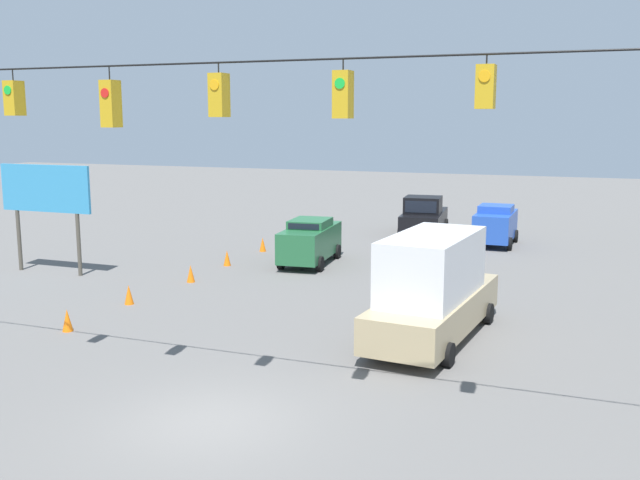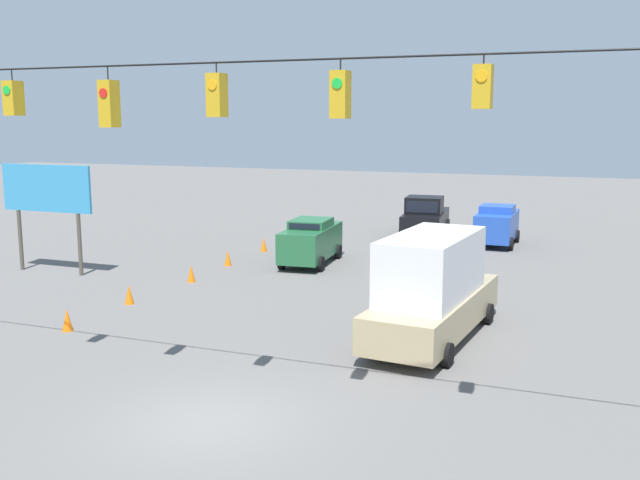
% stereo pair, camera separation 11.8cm
% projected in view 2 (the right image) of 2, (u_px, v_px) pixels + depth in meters
% --- Properties ---
extents(ground_plane, '(140.00, 140.00, 0.00)m').
position_uv_depth(ground_plane, '(208.00, 422.00, 14.96)').
color(ground_plane, '#605E5B').
extents(overhead_signal_span, '(23.95, 0.38, 8.33)m').
position_uv_depth(overhead_signal_span, '(217.00, 165.00, 14.72)').
color(overhead_signal_span, '#939399').
rests_on(overhead_signal_span, ground_plane).
extents(sedan_green_withflow_far, '(2.26, 4.64, 1.97)m').
position_uv_depth(sedan_green_withflow_far, '(311.00, 241.00, 31.13)').
color(sedan_green_withflow_far, '#236038').
rests_on(sedan_green_withflow_far, ground_plane).
extents(box_truck_tan_crossing_near, '(2.80, 6.90, 3.10)m').
position_uv_depth(box_truck_tan_crossing_near, '(433.00, 288.00, 20.28)').
color(box_truck_tan_crossing_near, tan).
rests_on(box_truck_tan_crossing_near, ground_plane).
extents(sedan_blue_oncoming_deep, '(1.98, 3.82, 2.03)m').
position_uv_depth(sedan_blue_oncoming_deep, '(497.00, 225.00, 35.68)').
color(sedan_blue_oncoming_deep, '#234CB2').
rests_on(sedan_blue_oncoming_deep, ground_plane).
extents(pickup_truck_black_withflow_deep, '(2.68, 5.29, 2.12)m').
position_uv_depth(pickup_truck_black_withflow_deep, '(425.00, 216.00, 39.15)').
color(pickup_truck_black_withflow_deep, black).
rests_on(pickup_truck_black_withflow_deep, ground_plane).
extents(traffic_cone_nearest, '(0.32, 0.32, 0.68)m').
position_uv_depth(traffic_cone_nearest, '(67.00, 320.00, 21.33)').
color(traffic_cone_nearest, orange).
rests_on(traffic_cone_nearest, ground_plane).
extents(traffic_cone_second, '(0.32, 0.32, 0.68)m').
position_uv_depth(traffic_cone_second, '(129.00, 294.00, 24.43)').
color(traffic_cone_second, orange).
rests_on(traffic_cone_second, ground_plane).
extents(traffic_cone_third, '(0.32, 0.32, 0.68)m').
position_uv_depth(traffic_cone_third, '(191.00, 273.00, 27.72)').
color(traffic_cone_third, orange).
rests_on(traffic_cone_third, ground_plane).
extents(traffic_cone_fourth, '(0.32, 0.32, 0.68)m').
position_uv_depth(traffic_cone_fourth, '(228.00, 258.00, 30.82)').
color(traffic_cone_fourth, orange).
rests_on(traffic_cone_fourth, ground_plane).
extents(traffic_cone_fifth, '(0.32, 0.32, 0.68)m').
position_uv_depth(traffic_cone_fifth, '(264.00, 244.00, 34.13)').
color(traffic_cone_fifth, orange).
rests_on(traffic_cone_fifth, ground_plane).
extents(roadside_billboard, '(4.38, 0.16, 4.45)m').
position_uv_depth(roadside_billboard, '(46.00, 194.00, 28.97)').
color(roadside_billboard, '#4C473D').
rests_on(roadside_billboard, ground_plane).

